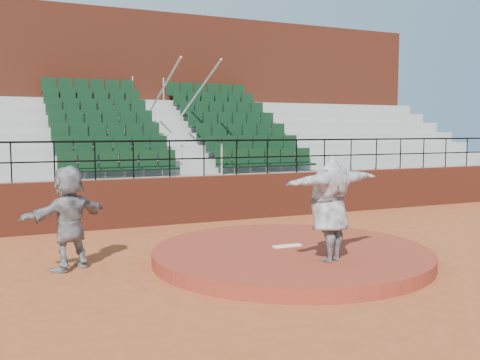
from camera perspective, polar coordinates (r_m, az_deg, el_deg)
name	(u,v)px	position (r m, az deg, el deg)	size (l,w,h in m)	color
ground	(291,260)	(10.83, 5.45, -8.53)	(90.00, 90.00, 0.00)	#A14A24
pitchers_mound	(291,254)	(10.80, 5.46, -7.89)	(5.50, 5.50, 0.25)	maroon
pitching_rubber	(287,246)	(10.89, 5.07, -7.01)	(0.60, 0.15, 0.03)	white
boundary_wall	(204,199)	(15.19, -3.84, -2.02)	(24.00, 0.30, 1.30)	maroon
wall_railing	(204,150)	(15.07, -3.87, 3.19)	(24.04, 0.05, 1.03)	black
seating_deck	(167,164)	(18.56, -7.74, 1.74)	(24.00, 5.97, 4.63)	#9C9C96
press_box_facade	(139,107)	(22.37, -10.68, 7.71)	(24.00, 3.00, 7.10)	maroon
pitcher	(330,209)	(9.65, 9.55, -3.04)	(2.33, 0.63, 1.89)	black
fielder	(69,218)	(10.42, -17.76, -3.85)	(1.80, 0.57, 1.95)	black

